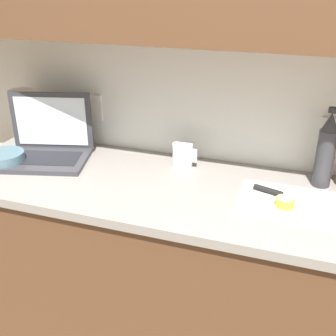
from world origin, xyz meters
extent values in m
cube|color=white|center=(0.00, 0.33, 1.30)|extent=(5.20, 0.06, 2.60)
cube|color=white|center=(-0.84, 0.30, 1.08)|extent=(0.09, 0.01, 0.12)
cube|color=white|center=(0.20, 0.30, 1.08)|extent=(0.09, 0.01, 0.12)
cube|color=brown|center=(0.00, 0.00, 0.43)|extent=(2.46, 0.56, 0.87)
cube|color=gray|center=(0.00, 0.00, 0.88)|extent=(2.53, 0.60, 0.03)
cube|color=#333338|center=(-0.94, 0.03, 0.91)|extent=(0.41, 0.34, 0.02)
cube|color=black|center=(-0.94, 0.03, 0.92)|extent=(0.32, 0.22, 0.00)
cube|color=#333338|center=(-0.97, 0.16, 1.05)|extent=(0.35, 0.10, 0.26)
cube|color=silver|center=(-0.97, 0.15, 1.05)|extent=(0.31, 0.09, 0.22)
cube|color=silver|center=(0.08, 0.01, 0.90)|extent=(0.36, 0.26, 0.01)
cube|color=silver|center=(0.13, 0.01, 0.91)|extent=(0.16, 0.08, 0.00)
cylinder|color=black|center=(0.00, 0.05, 0.92)|extent=(0.11, 0.05, 0.02)
cylinder|color=yellow|center=(0.07, -0.03, 0.92)|extent=(0.06, 0.06, 0.03)
cylinder|color=#F4EAA3|center=(0.07, -0.03, 0.94)|extent=(0.06, 0.06, 0.00)
cylinder|color=#333338|center=(0.18, 0.19, 1.01)|extent=(0.07, 0.07, 0.22)
cone|color=#333338|center=(0.18, 0.19, 1.16)|extent=(0.06, 0.06, 0.07)
cylinder|color=black|center=(0.18, 0.19, 1.20)|extent=(0.03, 0.03, 0.02)
cylinder|color=silver|center=(-0.37, 0.19, 0.95)|extent=(0.09, 0.09, 0.10)
cube|color=silver|center=(-0.32, 0.19, 0.96)|extent=(0.02, 0.01, 0.06)
cylinder|color=slate|center=(-1.09, -0.05, 0.93)|extent=(0.16, 0.16, 0.06)
cylinder|color=white|center=(-1.13, 0.18, 1.03)|extent=(0.12, 0.12, 0.26)
camera|label=1|loc=(0.09, -1.36, 1.65)|focal=45.00mm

